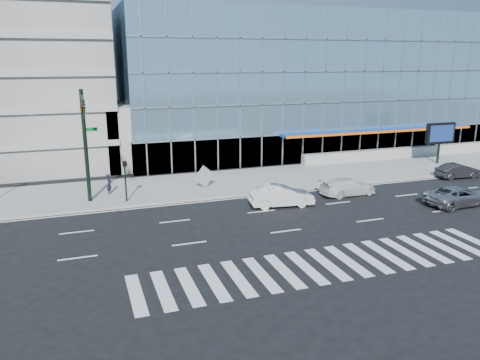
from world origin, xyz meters
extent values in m
plane|color=black|center=(0.00, 0.00, 0.00)|extent=(160.00, 160.00, 0.00)
cube|color=gray|center=(0.00, 8.00, 0.07)|extent=(120.00, 8.00, 0.15)
cube|color=#6E9BB8|center=(14.00, 26.00, 7.50)|extent=(42.00, 26.00, 15.00)
cube|color=gray|center=(-6.00, 18.00, 3.00)|extent=(6.00, 8.00, 6.00)
cube|color=gray|center=(24.00, 11.60, 0.65)|extent=(30.00, 0.80, 1.00)
cylinder|color=black|center=(-11.00, 6.00, 4.15)|extent=(0.28, 0.28, 8.00)
cylinder|color=black|center=(-11.00, 3.20, 7.75)|extent=(0.18, 5.60, 0.18)
imported|color=black|center=(-11.00, 1.80, 7.15)|extent=(0.18, 0.22, 1.10)
imported|color=black|center=(-11.00, 4.00, 7.15)|extent=(0.48, 2.24, 0.90)
cube|color=#0C591E|center=(-10.55, 6.00, 5.35)|extent=(0.90, 0.05, 0.25)
cylinder|color=black|center=(-8.50, 5.00, 1.65)|extent=(0.12, 0.12, 3.00)
cube|color=black|center=(-8.50, 4.85, 2.95)|extent=(0.30, 0.25, 0.35)
cylinder|color=black|center=(22.00, 8.00, 1.15)|extent=(0.24, 0.24, 2.00)
cube|color=black|center=(22.00, 8.00, 3.15)|extent=(3.20, 0.40, 2.00)
cube|color=#0C193F|center=(22.00, 7.78, 3.15)|extent=(2.80, 0.02, 1.60)
imported|color=#A2A2A7|center=(13.78, -3.29, 0.70)|extent=(5.15, 2.56, 1.40)
imported|color=silver|center=(7.78, 1.59, 0.65)|extent=(4.57, 2.06, 1.30)
imported|color=silver|center=(1.78, 0.68, 0.75)|extent=(4.72, 2.16, 1.50)
imported|color=black|center=(19.78, 3.00, 0.64)|extent=(4.00, 1.65, 1.29)
imported|color=black|center=(-9.51, 7.41, 0.92)|extent=(0.57, 0.67, 1.55)
cube|color=#A3A3A3|center=(-2.19, 6.78, 1.07)|extent=(1.81, 0.44, 1.83)
camera|label=1|loc=(-11.47, -28.27, 10.09)|focal=35.00mm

